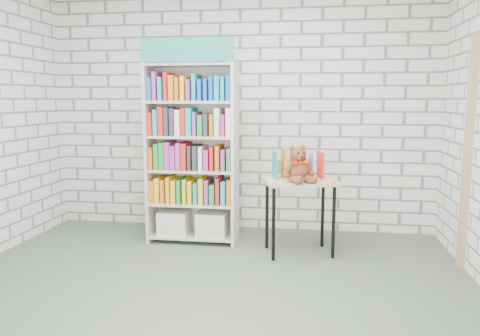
# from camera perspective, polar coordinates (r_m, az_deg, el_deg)

# --- Properties ---
(ground) EXTENTS (4.50, 4.50, 0.00)m
(ground) POSITION_cam_1_polar(r_m,az_deg,el_deg) (3.89, -4.53, -14.96)
(ground) COLOR #4A5649
(ground) RESTS_ON ground
(room_shell) EXTENTS (4.52, 4.02, 2.81)m
(room_shell) POSITION_cam_1_polar(r_m,az_deg,el_deg) (3.58, -4.87, 12.27)
(room_shell) COLOR silver
(room_shell) RESTS_ON ground
(bookshelf) EXTENTS (0.96, 0.37, 2.15)m
(bookshelf) POSITION_cam_1_polar(r_m,az_deg,el_deg) (5.02, -5.80, 1.92)
(bookshelf) COLOR beige
(bookshelf) RESTS_ON ground
(display_table) EXTENTS (0.80, 0.65, 0.75)m
(display_table) POSITION_cam_1_polar(r_m,az_deg,el_deg) (4.67, 7.30, -2.72)
(display_table) COLOR tan
(display_table) RESTS_ON ground
(table_books) EXTENTS (0.53, 0.33, 0.29)m
(table_books) POSITION_cam_1_polar(r_m,az_deg,el_deg) (4.74, 7.03, 0.51)
(table_books) COLOR teal
(table_books) RESTS_ON display_table
(teddy_bear) EXTENTS (0.34, 0.32, 0.35)m
(teddy_bear) POSITION_cam_1_polar(r_m,az_deg,el_deg) (4.52, 7.14, 0.08)
(teddy_bear) COLOR brown
(teddy_bear) RESTS_ON display_table
(door_trim) EXTENTS (0.05, 0.12, 2.10)m
(door_trim) POSITION_cam_1_polar(r_m,az_deg,el_deg) (4.67, 26.02, 1.51)
(door_trim) COLOR tan
(door_trim) RESTS_ON ground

